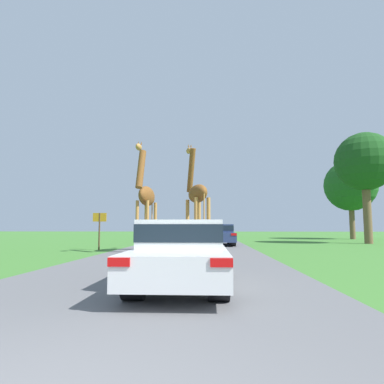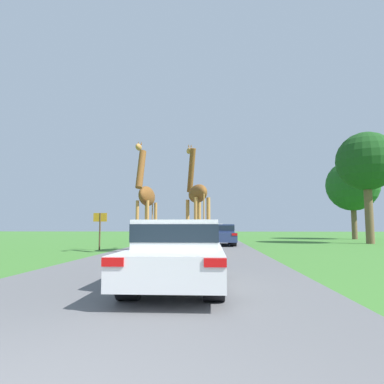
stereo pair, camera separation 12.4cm
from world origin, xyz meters
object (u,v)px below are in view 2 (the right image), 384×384
object	(u,v)px
giraffe_near_road	(197,196)
car_lead_maroon	(179,250)
car_queue_left	(167,232)
tree_right_cluster	(352,185)
tree_left_edge	(366,162)
sign_post	(100,224)
giraffe_companion	(146,197)
car_far_ahead	(214,231)
car_queue_right	(221,234)

from	to	relation	value
giraffe_near_road	car_lead_maroon	size ratio (longest dim) A/B	1.17
giraffe_near_road	car_queue_left	size ratio (longest dim) A/B	1.14
car_lead_maroon	tree_right_cluster	distance (m)	30.14
car_queue_left	tree_left_edge	size ratio (longest dim) A/B	0.60
car_queue_left	sign_post	size ratio (longest dim) A/B	2.50
giraffe_companion	car_far_ahead	bearing A→B (deg)	-97.42
tree_left_edge	tree_right_cluster	bearing A→B (deg)	74.06
tree_right_cluster	giraffe_near_road	bearing A→B (deg)	-128.99
car_queue_left	tree_right_cluster	xyz separation A→B (m)	(17.07, 5.55, 4.32)
car_far_ahead	sign_post	distance (m)	15.46
car_lead_maroon	tree_left_edge	world-z (taller)	tree_left_edge
car_queue_right	tree_right_cluster	xyz separation A→B (m)	(12.91, 10.97, 4.38)
car_lead_maroon	car_queue_left	distance (m)	20.90
giraffe_companion	car_queue_left	bearing A→B (deg)	-83.02
car_lead_maroon	tree_left_edge	xyz separation A→B (m)	(11.69, 17.60, 5.04)
car_far_ahead	tree_left_edge	bearing A→B (deg)	-32.69
car_lead_maroon	tree_left_edge	bearing A→B (deg)	56.40
car_far_ahead	sign_post	bearing A→B (deg)	-112.40
car_lead_maroon	car_queue_right	distance (m)	15.32
car_queue_left	sign_post	xyz separation A→B (m)	(-2.12, -10.43, 0.53)
giraffe_companion	car_far_ahead	distance (m)	15.86
sign_post	car_queue_left	bearing A→B (deg)	78.49
car_far_ahead	sign_post	world-z (taller)	sign_post
tree_right_cluster	car_lead_maroon	bearing A→B (deg)	-118.35
giraffe_near_road	tree_right_cluster	size ratio (longest dim) A/B	0.71
car_far_ahead	giraffe_near_road	bearing A→B (deg)	-93.13
car_queue_right	tree_left_edge	xyz separation A→B (m)	(10.44, 2.32, 5.03)
giraffe_near_road	car_lead_maroon	distance (m)	8.94
car_far_ahead	tree_right_cluster	size ratio (longest dim) A/B	0.53
giraffe_near_road	tree_left_edge	bearing A→B (deg)	19.08
giraffe_companion	car_queue_left	world-z (taller)	giraffe_companion
tree_left_edge	giraffe_near_road	bearing A→B (deg)	-142.86
tree_left_edge	sign_post	xyz separation A→B (m)	(-16.73, -7.33, -4.44)
car_queue_right	giraffe_near_road	bearing A→B (deg)	-100.89
giraffe_companion	car_queue_right	size ratio (longest dim) A/B	1.12
car_lead_maroon	sign_post	world-z (taller)	sign_post
car_queue_left	car_far_ahead	bearing A→B (deg)	45.71
car_queue_left	tree_right_cluster	distance (m)	18.47
car_queue_right	tree_right_cluster	size ratio (longest dim) A/B	0.60
giraffe_companion	tree_right_cluster	xyz separation A→B (m)	(16.61, 17.09, 2.48)
car_queue_left	tree_right_cluster	bearing A→B (deg)	18.02
giraffe_near_road	sign_post	bearing A→B (deg)	144.99
car_queue_right	tree_right_cluster	world-z (taller)	tree_right_cluster
giraffe_companion	car_queue_left	distance (m)	11.69
tree_left_edge	giraffe_companion	bearing A→B (deg)	-149.16
giraffe_near_road	car_far_ahead	bearing A→B (deg)	68.82
car_lead_maroon	car_far_ahead	xyz separation A→B (m)	(0.85, 24.55, 0.06)
giraffe_companion	sign_post	bearing A→B (deg)	-18.64
car_lead_maroon	sign_post	distance (m)	11.45
giraffe_companion	car_lead_maroon	distance (m)	9.66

